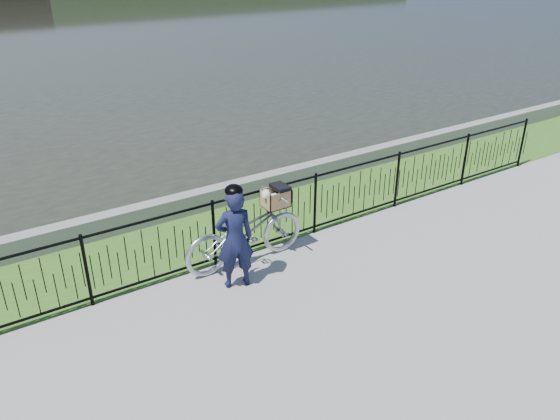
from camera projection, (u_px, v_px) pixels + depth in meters
ground at (325, 292)px, 8.18m from camera, size 120.00×120.00×0.00m
grass_strip at (239, 225)px, 10.13m from camera, size 60.00×2.00×0.01m
quay_wall at (213, 197)px, 10.79m from camera, size 60.00×0.30×0.40m
fence at (267, 218)px, 9.13m from camera, size 14.00×0.06×1.15m
bicycle_rig at (245, 231)px, 8.71m from camera, size 2.12×0.74×1.23m
cyclist at (235, 238)px, 8.01m from camera, size 0.64×0.49×1.64m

